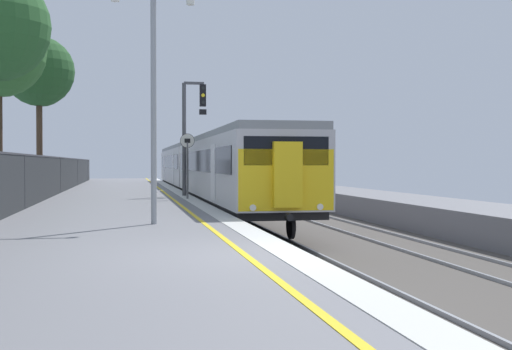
# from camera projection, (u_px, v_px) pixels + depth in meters

# --- Properties ---
(ground) EXTENTS (17.40, 110.00, 1.21)m
(ground) POSITION_uv_depth(u_px,v_px,m) (416.00, 285.00, 11.31)
(ground) COLOR slate
(commuter_train_at_platform) EXTENTS (2.83, 39.35, 3.81)m
(commuter_train_at_platform) POSITION_uv_depth(u_px,v_px,m) (204.00, 167.00, 37.15)
(commuter_train_at_platform) COLOR #B7B7BC
(commuter_train_at_platform) RESTS_ON ground
(signal_gantry) EXTENTS (1.10, 0.24, 5.17)m
(signal_gantry) POSITION_uv_depth(u_px,v_px,m) (190.00, 125.00, 29.90)
(signal_gantry) COLOR #47474C
(signal_gantry) RESTS_ON ground
(speed_limit_sign) EXTENTS (0.59, 0.08, 2.70)m
(speed_limit_sign) POSITION_uv_depth(u_px,v_px,m) (187.00, 157.00, 27.22)
(speed_limit_sign) COLOR #59595B
(speed_limit_sign) RESTS_ON ground
(platform_lamp_mid) EXTENTS (2.00, 0.20, 5.63)m
(platform_lamp_mid) POSITION_uv_depth(u_px,v_px,m) (154.00, 87.00, 16.00)
(platform_lamp_mid) COLOR #93999E
(platform_lamp_mid) RESTS_ON ground
(background_tree_right) EXTENTS (4.04, 4.04, 8.83)m
(background_tree_right) POSITION_uv_depth(u_px,v_px,m) (40.00, 75.00, 38.28)
(background_tree_right) COLOR #473323
(background_tree_right) RESTS_ON ground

